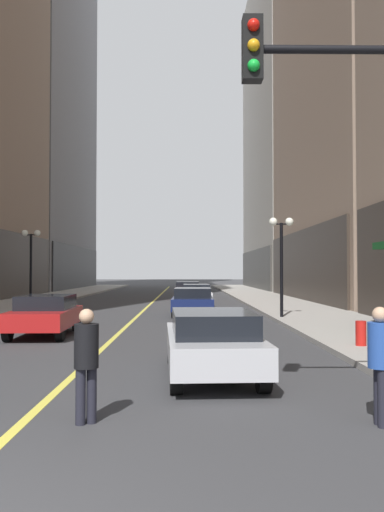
# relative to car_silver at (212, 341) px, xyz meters

# --- Properties ---
(ground_plane) EXTENTS (200.00, 200.00, 0.00)m
(ground_plane) POSITION_rel_car_silver_xyz_m (-2.80, 27.95, -0.72)
(ground_plane) COLOR #38383A
(sidewalk_left) EXTENTS (4.50, 78.00, 0.15)m
(sidewalk_left) POSITION_rel_car_silver_xyz_m (-11.05, 27.95, -0.64)
(sidewalk_left) COLOR #9E9991
(sidewalk_left) RESTS_ON ground
(sidewalk_right) EXTENTS (4.50, 78.00, 0.15)m
(sidewalk_right) POSITION_rel_car_silver_xyz_m (5.45, 27.95, -0.64)
(sidewalk_right) COLOR #9E9991
(sidewalk_right) RESTS_ON ground
(lane_centre_stripe) EXTENTS (0.16, 70.00, 0.01)m
(lane_centre_stripe) POSITION_rel_car_silver_xyz_m (-2.80, 27.95, -0.71)
(lane_centre_stripe) COLOR #E5D64C
(lane_centre_stripe) RESTS_ON ground
(building_right_far) EXTENTS (11.60, 26.00, 38.42)m
(building_right_far) POSITION_rel_car_silver_xyz_m (13.40, 52.95, 18.41)
(building_right_far) COLOR #A8A399
(building_right_far) RESTS_ON ground
(car_silver) EXTENTS (1.95, 4.55, 1.32)m
(car_silver) POSITION_rel_car_silver_xyz_m (0.00, 0.00, 0.00)
(car_silver) COLOR #B7B7BC
(car_silver) RESTS_ON ground
(car_red) EXTENTS (1.92, 4.16, 1.32)m
(car_red) POSITION_rel_car_silver_xyz_m (-5.13, 6.93, -0.00)
(car_red) COLOR #B21919
(car_red) RESTS_ON ground
(car_navy) EXTENTS (1.99, 4.63, 1.32)m
(car_navy) POSITION_rel_car_silver_xyz_m (-0.20, 14.93, 0.00)
(car_navy) COLOR #141E4C
(car_navy) RESTS_ON ground
(car_white) EXTENTS (1.80, 4.57, 1.32)m
(car_white) POSITION_rel_car_silver_xyz_m (0.11, 22.05, 0.00)
(car_white) COLOR silver
(car_white) RESTS_ON ground
(car_maroon) EXTENTS (1.96, 4.34, 1.32)m
(car_maroon) POSITION_rel_car_silver_xyz_m (-0.39, 29.92, 0.00)
(car_maroon) COLOR maroon
(car_maroon) RESTS_ON ground
(pedestrian_in_blue_hoodie) EXTENTS (0.35, 0.35, 1.63)m
(pedestrian_in_blue_hoodie) POSITION_rel_car_silver_xyz_m (2.14, -3.47, 0.22)
(pedestrian_in_blue_hoodie) COLOR black
(pedestrian_in_blue_hoodie) RESTS_ON ground
(pedestrian_in_black_coat) EXTENTS (0.46, 0.46, 1.59)m
(pedestrian_in_black_coat) POSITION_rel_car_silver_xyz_m (-1.91, -3.32, 0.20)
(pedestrian_in_black_coat) COLOR black
(pedestrian_in_black_coat) RESTS_ON ground
(street_lamp_left_far) EXTENTS (1.06, 0.36, 4.43)m
(street_lamp_left_far) POSITION_rel_car_silver_xyz_m (-9.20, 19.40, 2.54)
(street_lamp_left_far) COLOR black
(street_lamp_left_far) RESTS_ON ground
(street_lamp_right_mid) EXTENTS (1.06, 0.36, 4.43)m
(street_lamp_right_mid) POSITION_rel_car_silver_xyz_m (3.60, 12.35, 2.54)
(street_lamp_right_mid) COLOR black
(street_lamp_right_mid) RESTS_ON ground
(fire_hydrant_right) EXTENTS (0.28, 0.28, 0.80)m
(fire_hydrant_right) POSITION_rel_car_silver_xyz_m (4.10, 3.37, -0.32)
(fire_hydrant_right) COLOR red
(fire_hydrant_right) RESTS_ON ground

